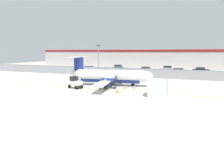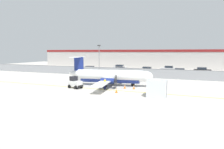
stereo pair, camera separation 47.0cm
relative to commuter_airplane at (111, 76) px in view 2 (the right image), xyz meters
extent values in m
plane|color=#BCB7AD|center=(0.44, -5.70, -1.60)|extent=(140.00, 140.00, 0.00)
cube|color=yellow|center=(0.44, -3.70, -1.60)|extent=(84.00, 0.20, 0.01)
cube|color=gray|center=(0.44, 12.30, -0.60)|extent=(98.00, 0.04, 2.00)
cylinder|color=slate|center=(0.44, 12.30, 0.45)|extent=(98.00, 0.10, 0.10)
cube|color=#38383A|center=(0.44, 23.80, -1.54)|extent=(98.00, 17.00, 0.12)
cube|color=#BCB7B2|center=(0.44, 42.30, 1.65)|extent=(91.00, 8.00, 6.50)
cube|color=maroon|center=(0.44, 38.30, 4.50)|extent=(91.00, 0.20, 0.80)
cylinder|color=white|center=(-0.26, -0.04, 0.15)|extent=(11.40, 3.53, 1.90)
ellipsoid|color=white|center=(5.59, 0.83, 0.15)|extent=(2.83, 2.17, 1.80)
ellipsoid|color=white|center=(-6.11, -0.91, 0.35)|extent=(3.29, 1.50, 1.05)
cylinder|color=navy|center=(-0.26, -0.04, -0.38)|extent=(10.20, 2.95, 1.48)
cube|color=white|center=(-0.16, -0.02, -0.42)|extent=(3.93, 16.06, 0.18)
cylinder|color=navy|center=(-0.35, 2.58, -0.42)|extent=(2.31, 1.21, 0.90)
cone|color=black|center=(0.79, 2.75, -0.42)|extent=(0.51, 0.50, 0.44)
cylinder|color=#262626|center=(0.94, 2.77, -0.42)|extent=(0.35, 2.08, 2.10)
cylinder|color=navy|center=(0.42, -2.57, -0.42)|extent=(2.31, 1.21, 0.90)
cone|color=black|center=(1.55, -2.40, -0.42)|extent=(0.51, 0.50, 0.44)
cylinder|color=#262626|center=(1.70, -2.38, -0.42)|extent=(0.35, 2.08, 2.10)
cube|color=navy|center=(-5.82, -0.86, 1.70)|extent=(1.71, 0.43, 3.10)
cube|color=white|center=(-5.97, -0.88, 3.25)|extent=(1.79, 4.91, 0.14)
cylinder|color=#59595B|center=(3.66, 0.54, -0.82)|extent=(0.16, 0.16, 0.97)
cylinder|color=black|center=(3.66, 0.54, -1.30)|extent=(0.63, 0.31, 0.60)
cylinder|color=#59595B|center=(-0.88, 2.10, -0.78)|extent=(0.16, 0.16, 0.90)
cylinder|color=black|center=(-0.88, 2.10, -1.22)|extent=(0.78, 0.33, 0.76)
cylinder|color=#59595B|center=(-0.23, -2.27, -0.78)|extent=(0.16, 0.16, 0.90)
cylinder|color=black|center=(-0.23, -2.27, -1.22)|extent=(0.78, 0.33, 0.76)
cube|color=silver|center=(-4.42, -4.34, -0.87)|extent=(2.41, 1.65, 0.90)
cube|color=black|center=(-4.76, -4.25, -0.07)|extent=(1.13, 1.20, 0.70)
cube|color=black|center=(-3.32, -4.65, -1.17)|extent=(0.45, 1.10, 0.30)
cylinder|color=black|center=(-3.54, -3.97, -1.32)|extent=(0.59, 0.32, 0.56)
cylinder|color=black|center=(-3.86, -5.12, -1.32)|extent=(0.59, 0.32, 0.56)
cylinder|color=black|center=(-4.99, -3.57, -1.32)|extent=(0.59, 0.32, 0.56)
cylinder|color=black|center=(-5.31, -4.72, -1.32)|extent=(0.59, 0.32, 0.56)
cylinder|color=#191E4C|center=(0.40, -3.78, -1.18)|extent=(0.19, 0.19, 0.85)
cylinder|color=#191E4C|center=(0.44, -3.58, -1.18)|extent=(0.19, 0.19, 0.85)
cylinder|color=yellow|center=(0.42, -3.68, -0.45)|extent=(0.40, 0.40, 0.60)
cylinder|color=yellow|center=(0.37, -3.90, -0.42)|extent=(0.12, 0.12, 0.55)
cylinder|color=yellow|center=(0.46, -3.47, -0.42)|extent=(0.12, 0.12, 0.55)
sphere|color=tan|center=(0.42, -3.68, -0.01)|extent=(0.22, 0.22, 0.22)
cube|color=silver|center=(8.62, -5.70, -0.50)|extent=(2.43, 2.03, 2.20)
cube|color=#333338|center=(8.62, -5.70, -0.50)|extent=(2.44, 0.11, 2.20)
cube|color=orange|center=(4.44, -1.67, -1.58)|extent=(0.36, 0.36, 0.04)
cone|color=orange|center=(4.44, -1.67, -1.26)|extent=(0.28, 0.28, 0.60)
cylinder|color=white|center=(4.44, -1.67, -1.18)|extent=(0.17, 0.17, 0.08)
cube|color=orange|center=(2.94, -1.65, -1.58)|extent=(0.36, 0.36, 0.04)
cone|color=orange|center=(2.94, -1.65, -1.26)|extent=(0.28, 0.28, 0.60)
cylinder|color=white|center=(2.94, -1.65, -1.18)|extent=(0.17, 0.17, 0.08)
cube|color=orange|center=(2.88, -5.25, -1.58)|extent=(0.36, 0.36, 0.04)
cone|color=orange|center=(2.88, -5.25, -1.26)|extent=(0.28, 0.28, 0.60)
cylinder|color=white|center=(2.88, -5.25, -1.18)|extent=(0.17, 0.17, 0.08)
cube|color=gray|center=(-14.36, 19.52, -0.86)|extent=(4.35, 2.13, 0.80)
cube|color=#262D38|center=(-14.51, 19.50, -0.18)|extent=(2.35, 1.78, 0.56)
cylinder|color=black|center=(-13.06, 20.56, -1.18)|extent=(0.62, 0.26, 0.60)
cylinder|color=black|center=(-12.88, 18.77, -1.18)|extent=(0.62, 0.26, 0.60)
cylinder|color=black|center=(-15.85, 20.26, -1.18)|extent=(0.62, 0.26, 0.60)
cylinder|color=black|center=(-15.66, 18.47, -1.18)|extent=(0.62, 0.26, 0.60)
cube|color=silver|center=(-8.34, 28.04, -0.86)|extent=(4.26, 1.85, 0.80)
cube|color=#262D38|center=(-8.49, 28.03, -0.18)|extent=(2.25, 1.64, 0.56)
cylinder|color=black|center=(-6.98, 28.99, -1.18)|extent=(0.61, 0.22, 0.60)
cylinder|color=black|center=(-6.91, 27.19, -1.18)|extent=(0.61, 0.22, 0.60)
cylinder|color=black|center=(-9.77, 28.88, -1.18)|extent=(0.61, 0.22, 0.60)
cylinder|color=black|center=(-9.71, 27.09, -1.18)|extent=(0.61, 0.22, 0.60)
cube|color=navy|center=(-5.23, 19.69, -0.86)|extent=(4.27, 1.89, 0.80)
cube|color=#262D38|center=(-5.38, 19.69, -0.18)|extent=(2.27, 1.66, 0.56)
cylinder|color=black|center=(-3.87, 20.65, -1.18)|extent=(0.61, 0.23, 0.60)
cylinder|color=black|center=(-3.79, 18.86, -1.18)|extent=(0.61, 0.23, 0.60)
cylinder|color=black|center=(-6.67, 20.53, -1.18)|extent=(0.61, 0.23, 0.60)
cylinder|color=black|center=(-6.59, 18.73, -1.18)|extent=(0.61, 0.23, 0.60)
cube|color=#19662D|center=(1.24, 22.46, -0.86)|extent=(4.25, 1.83, 0.80)
cube|color=#262D38|center=(1.39, 22.47, -0.18)|extent=(2.25, 1.63, 0.56)
cylinder|color=black|center=(-0.13, 21.52, -1.18)|extent=(0.61, 0.22, 0.60)
cylinder|color=black|center=(-0.19, 23.32, -1.18)|extent=(0.61, 0.22, 0.60)
cylinder|color=black|center=(2.67, 21.61, -1.18)|extent=(0.61, 0.22, 0.60)
cylinder|color=black|center=(2.61, 23.41, -1.18)|extent=(0.61, 0.22, 0.60)
cube|color=silver|center=(6.42, 28.34, -0.86)|extent=(4.20, 1.71, 0.80)
cube|color=#262D38|center=(6.57, 28.34, -0.18)|extent=(2.20, 1.57, 0.56)
cylinder|color=black|center=(5.02, 27.45, -1.18)|extent=(0.60, 0.20, 0.60)
cylinder|color=black|center=(5.02, 29.25, -1.18)|extent=(0.60, 0.20, 0.60)
cylinder|color=black|center=(7.82, 27.44, -1.18)|extent=(0.60, 0.20, 0.60)
cylinder|color=black|center=(7.82, 29.24, -1.18)|extent=(0.60, 0.20, 0.60)
cube|color=gray|center=(9.76, 20.76, -0.86)|extent=(4.38, 2.20, 0.80)
cube|color=#262D38|center=(9.91, 20.78, -0.18)|extent=(2.37, 1.82, 0.56)
cylinder|color=black|center=(8.48, 19.70, -1.18)|extent=(0.62, 0.27, 0.60)
cylinder|color=black|center=(8.26, 21.48, -1.18)|extent=(0.62, 0.27, 0.60)
cylinder|color=black|center=(11.26, 20.04, -1.18)|extent=(0.62, 0.27, 0.60)
cylinder|color=black|center=(11.04, 21.82, -1.18)|extent=(0.62, 0.27, 0.60)
cube|color=black|center=(15.33, 26.13, -0.86)|extent=(4.27, 1.89, 0.80)
cube|color=#262D38|center=(15.18, 26.13, -0.18)|extent=(2.27, 1.66, 0.56)
cylinder|color=black|center=(16.69, 27.09, -1.18)|extent=(0.61, 0.23, 0.60)
cylinder|color=black|center=(16.77, 25.30, -1.18)|extent=(0.61, 0.23, 0.60)
cylinder|color=black|center=(13.89, 26.97, -1.18)|extent=(0.61, 0.23, 0.60)
cylinder|color=black|center=(13.97, 25.17, -1.18)|extent=(0.61, 0.23, 0.60)
cylinder|color=slate|center=(-6.74, 9.42, 1.90)|extent=(0.16, 0.16, 7.00)
cube|color=#333333|center=(-6.74, 9.42, 5.55)|extent=(0.70, 0.30, 0.24)
camera|label=1|loc=(12.13, -31.41, 4.17)|focal=32.00mm
camera|label=2|loc=(12.57, -31.24, 4.17)|focal=32.00mm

